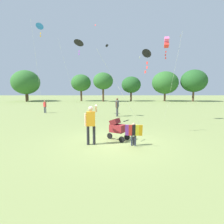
% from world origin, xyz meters
% --- Properties ---
extents(ground_plane, '(120.00, 120.00, 0.00)m').
position_xyz_m(ground_plane, '(0.00, 0.00, 0.00)').
color(ground_plane, '#849351').
extents(treeline_distant, '(36.60, 6.31, 5.91)m').
position_xyz_m(treeline_distant, '(-1.15, 27.76, 3.57)').
color(treeline_distant, brown).
rests_on(treeline_distant, ground).
extents(child_with_butterfly_kite, '(0.72, 0.37, 0.98)m').
position_xyz_m(child_with_butterfly_kite, '(0.82, -0.61, 0.60)').
color(child_with_butterfly_kite, '#33384C').
rests_on(child_with_butterfly_kite, ground).
extents(person_adult_flyer, '(0.54, 0.52, 1.74)m').
position_xyz_m(person_adult_flyer, '(-0.98, -0.39, 1.00)').
color(person_adult_flyer, '#232328').
rests_on(person_adult_flyer, ground).
extents(stroller, '(1.07, 0.87, 1.03)m').
position_xyz_m(stroller, '(0.15, 0.33, 0.61)').
color(stroller, black).
rests_on(stroller, ground).
extents(kite_adult_black, '(2.72, 2.08, 4.38)m').
position_xyz_m(kite_adult_black, '(1.65, 1.51, 4.09)').
color(kite_adult_black, black).
rests_on(kite_adult_black, ground).
extents(kite_orange_delta, '(0.36, 3.53, 6.01)m').
position_xyz_m(kite_orange_delta, '(3.78, 5.39, 5.59)').
color(kite_orange_delta, pink).
rests_on(kite_orange_delta, ground).
extents(kite_green_novelty, '(0.70, 2.50, 7.75)m').
position_xyz_m(kite_green_novelty, '(-6.02, 8.03, 7.41)').
color(kite_green_novelty, blue).
rests_on(kite_green_novelty, ground).
extents(kite_blue_high, '(1.54, 2.88, 6.22)m').
position_xyz_m(kite_blue_high, '(-2.67, 7.11, 5.94)').
color(kite_blue_high, black).
rests_on(kite_blue_high, ground).
extents(distant_kites_cluster, '(19.06, 15.63, 10.90)m').
position_xyz_m(distant_kites_cluster, '(6.98, 23.09, 10.13)').
color(distant_kites_cluster, red).
extents(person_red_shirt, '(0.32, 0.49, 1.61)m').
position_xyz_m(person_red_shirt, '(0.41, 7.94, 0.95)').
color(person_red_shirt, '#4C4C51').
rests_on(person_red_shirt, ground).
extents(person_sitting_far, '(0.35, 0.28, 1.25)m').
position_xyz_m(person_sitting_far, '(-6.65, 10.24, 0.74)').
color(person_sitting_far, '#33384C').
rests_on(person_sitting_far, ground).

